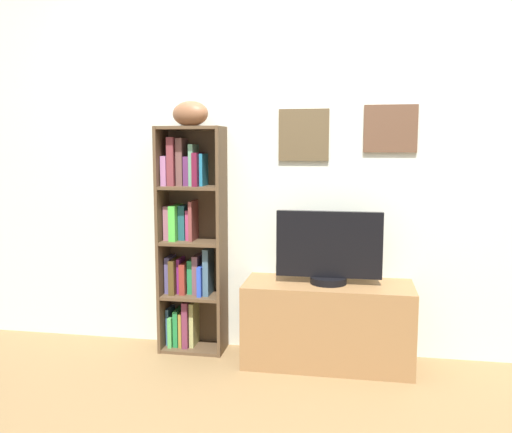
{
  "coord_description": "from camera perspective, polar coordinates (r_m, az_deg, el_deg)",
  "views": [
    {
      "loc": [
        0.38,
        -2.32,
        1.33
      ],
      "look_at": [
        -0.19,
        0.85,
        0.91
      ],
      "focal_mm": 38.02,
      "sensor_mm": 36.0,
      "label": 1
    }
  ],
  "objects": [
    {
      "name": "football",
      "position": [
        3.46,
        -6.93,
        10.68
      ],
      "size": [
        0.3,
        0.24,
        0.16
      ],
      "primitive_type": "ellipsoid",
      "rotation": [
        0.0,
        0.0,
        -0.39
      ],
      "color": "brown",
      "rests_on": "bookshelf"
    },
    {
      "name": "back_wall",
      "position": [
        3.48,
        3.96,
        4.48
      ],
      "size": [
        4.8,
        0.08,
        2.3
      ],
      "color": "silver",
      "rests_on": "ground"
    },
    {
      "name": "tv_stand",
      "position": [
        3.39,
        7.54,
        -11.14
      ],
      "size": [
        1.01,
        0.41,
        0.51
      ],
      "color": "olive",
      "rests_on": "ground"
    },
    {
      "name": "bookshelf",
      "position": [
        3.54,
        -7.06,
        -2.74
      ],
      "size": [
        0.42,
        0.24,
        1.45
      ],
      "color": "brown",
      "rests_on": "ground"
    },
    {
      "name": "television",
      "position": [
        3.28,
        7.68,
        -3.39
      ],
      "size": [
        0.63,
        0.22,
        0.44
      ],
      "color": "black",
      "rests_on": "tv_stand"
    }
  ]
}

